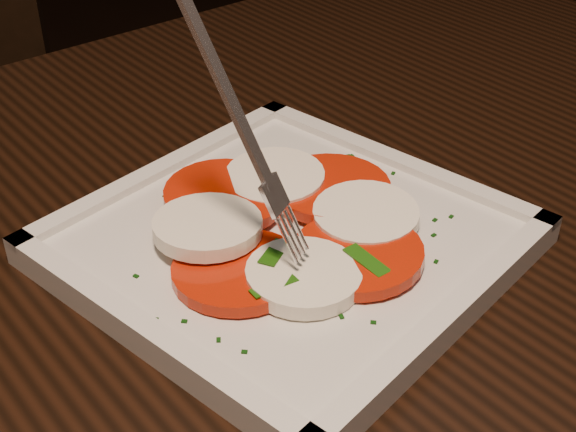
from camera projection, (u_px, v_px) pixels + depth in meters
name	position (u px, v px, depth m)	size (l,w,h in m)	color
table	(249.00, 354.00, 0.61)	(1.28, 0.93, 0.75)	black
plate	(288.00, 243.00, 0.54)	(0.27, 0.27, 0.01)	silver
caprese_salad	(288.00, 224.00, 0.54)	(0.22, 0.20, 0.02)	#BD1704
fork	(228.00, 125.00, 0.46)	(0.03, 0.08, 0.16)	white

